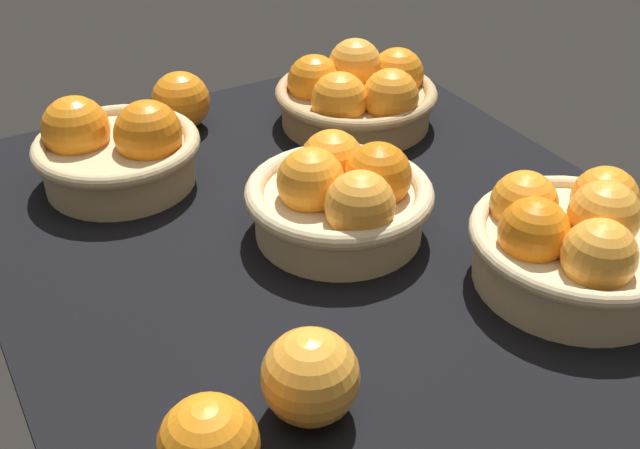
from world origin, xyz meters
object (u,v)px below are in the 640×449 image
loose_orange_back_gap (181,101)px  basket_center (341,197)px  basket_near_left (116,150)px  basket_far_right (576,242)px  basket_far_left (357,95)px  loose_orange_front_gap (209,445)px  loose_orange_side_gap (310,377)px

loose_orange_back_gap → basket_center: bearing=9.8°
basket_near_left → basket_far_right: 54.82cm
basket_far_left → loose_orange_front_gap: basket_far_left is taller
basket_far_left → loose_orange_side_gap: size_ratio=2.73×
basket_far_right → loose_orange_back_gap: basket_far_right is taller
basket_far_left → loose_orange_front_gap: bearing=-41.8°
basket_far_left → basket_near_left: bearing=-90.9°
basket_near_left → loose_orange_side_gap: 45.64cm
basket_far_right → loose_orange_front_gap: 42.79cm
basket_center → basket_far_right: bearing=40.2°
loose_orange_back_gap → basket_far_right: bearing=22.6°
loose_orange_back_gap → loose_orange_side_gap: 56.94cm
basket_center → loose_orange_side_gap: 27.46cm
basket_near_left → basket_far_right: (42.62, 34.48, 0.37)cm
basket_far_right → loose_orange_front_gap: bearing=-82.9°
basket_center → basket_far_right: 25.21cm
loose_orange_side_gap → basket_near_left: bearing=-177.4°
basket_far_right → loose_orange_back_gap: bearing=-157.4°
basket_center → basket_near_left: 29.63cm
loose_orange_back_gap → loose_orange_side_gap: size_ratio=0.98×
loose_orange_back_gap → loose_orange_side_gap: (56.00, -10.29, 0.10)cm
basket_center → basket_far_left: (-22.85, 16.19, -0.41)cm
basket_far_left → basket_far_right: 42.10cm
basket_far_right → loose_orange_front_gap: (5.28, -42.46, -0.96)cm
basket_near_left → loose_orange_side_gap: size_ratio=2.44×
basket_near_left → basket_far_left: (0.53, 34.39, -0.10)cm
loose_orange_front_gap → loose_orange_side_gap: (-2.31, 10.04, 0.24)cm
basket_far_left → loose_orange_back_gap: bearing=-116.4°
basket_far_left → loose_orange_side_gap: (45.06, -32.32, -0.25)cm
basket_center → loose_orange_front_gap: size_ratio=2.67×
basket_far_right → loose_orange_front_gap: basket_far_right is taller
basket_near_left → loose_orange_back_gap: 16.16cm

